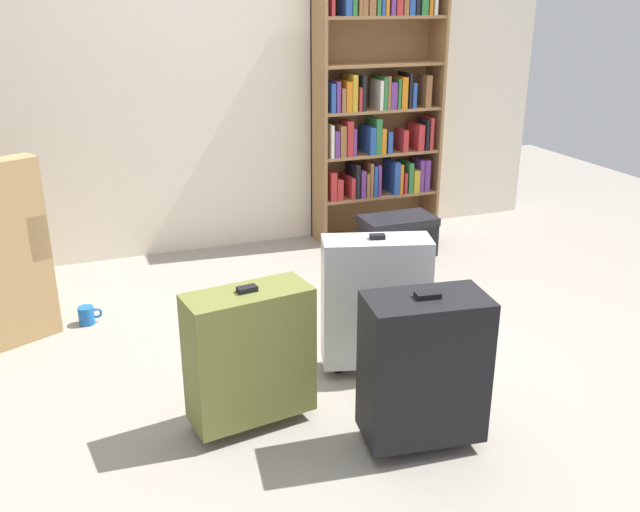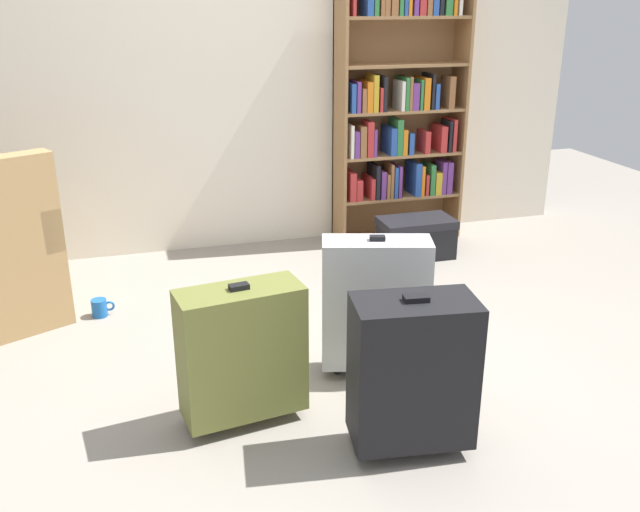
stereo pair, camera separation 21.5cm
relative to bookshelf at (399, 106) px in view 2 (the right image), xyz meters
The scene contains 8 objects.
ground_plane 2.18m from the bookshelf, 119.00° to the right, with size 7.92×7.92×0.00m, color gray.
back_wall 1.06m from the bookshelf, 168.95° to the left, with size 4.53×0.10×2.60m, color beige.
bookshelf is the anchor object (origin of this frame).
mug 2.30m from the bookshelf, 158.48° to the right, with size 0.12×0.08×0.10m.
storage_box 0.88m from the bookshelf, 92.98° to the right, with size 0.47×0.27×0.26m.
suitcase_silver 1.99m from the bookshelf, 114.74° to the right, with size 0.50×0.30×0.65m.
suitcase_olive 2.49m from the bookshelf, 126.21° to the right, with size 0.50×0.27×0.59m.
suitcase_black 2.52m from the bookshelf, 110.70° to the right, with size 0.47×0.30×0.62m.
Camera 2 is at (-0.84, -2.56, 1.60)m, focal length 38.96 mm.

